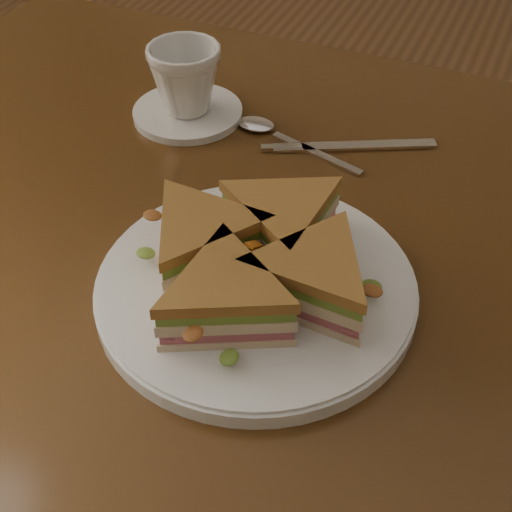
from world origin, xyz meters
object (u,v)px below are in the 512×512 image
at_px(table, 277,280).
at_px(spoon, 270,132).
at_px(plate, 256,288).
at_px(knife, 343,147).
at_px(coffee_cup, 185,79).
at_px(sandwich_wedges, 256,260).
at_px(saucer, 188,113).

height_order(table, spoon, spoon).
height_order(table, plate, plate).
xyz_separation_m(table, plate, (0.02, -0.12, 0.11)).
height_order(knife, coffee_cup, coffee_cup).
bearing_deg(sandwich_wedges, coffee_cup, 128.46).
distance_m(table, coffee_cup, 0.28).
xyz_separation_m(plate, knife, (-0.00, 0.27, -0.01)).
relative_size(sandwich_wedges, spoon, 1.48).
bearing_deg(sandwich_wedges, plate, 110.56).
bearing_deg(table, sandwich_wedges, -78.58).
height_order(spoon, saucer, same).
distance_m(sandwich_wedges, saucer, 0.34).
bearing_deg(sandwich_wedges, spoon, 109.53).
bearing_deg(coffee_cup, spoon, 9.34).
bearing_deg(sandwich_wedges, knife, 90.12).
relative_size(table, spoon, 6.72).
bearing_deg(plate, knife, 90.12).
distance_m(table, sandwich_wedges, 0.19).
bearing_deg(spoon, knife, 20.76).
height_order(sandwich_wedges, spoon, sandwich_wedges).
xyz_separation_m(table, sandwich_wedges, (0.02, -0.12, 0.14)).
distance_m(plate, spoon, 0.28).
relative_size(spoon, knife, 0.90).
height_order(spoon, knife, spoon).
relative_size(sandwich_wedges, knife, 1.33).
relative_size(table, plate, 3.91).
relative_size(table, sandwich_wedges, 4.55).
height_order(plate, spoon, plate).
height_order(plate, knife, plate).
relative_size(plate, knife, 1.54).
bearing_deg(plate, saucer, 128.46).
relative_size(plate, coffee_cup, 3.31).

